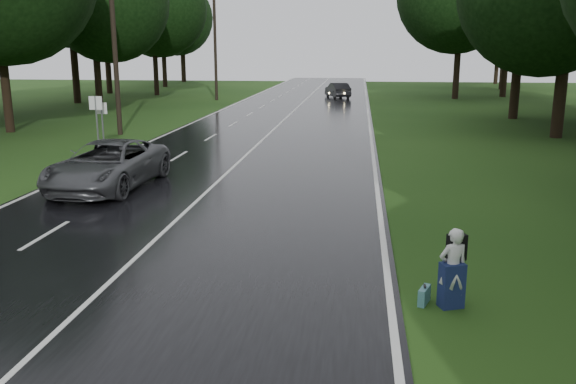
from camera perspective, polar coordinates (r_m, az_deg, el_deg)
name	(u,v)px	position (r m, az deg, el deg)	size (l,w,h in m)	color
ground	(127,268)	(14.09, -15.04, -6.98)	(160.00, 160.00, 0.00)	#244715
road	(264,139)	(32.97, -2.25, 5.09)	(12.00, 140.00, 0.04)	black
lane_center	(264,138)	(32.97, -2.25, 5.13)	(0.12, 140.00, 0.01)	silver
grey_car	(108,165)	(21.90, -16.72, 2.48)	(2.71, 5.87, 1.63)	#444649
far_car	(338,90)	(60.80, 4.73, 9.60)	(1.56, 4.48, 1.48)	black
hitchhiker	(453,271)	(11.84, 15.36, -7.20)	(0.67, 0.64, 1.57)	silver
suitcase	(424,295)	(12.06, 12.79, -9.55)	(0.13, 0.47, 0.33)	teal
utility_pole_mid	(120,135)	(35.98, -15.62, 5.27)	(1.80, 0.28, 10.62)	black
utility_pole_far	(217,100)	(58.69, -6.78, 8.66)	(1.80, 0.28, 10.73)	black
road_sign_a	(99,152)	(30.16, -17.47, 3.65)	(0.63, 0.10, 2.64)	white
road_sign_b	(104,150)	(30.71, -17.02, 3.85)	(0.55, 0.10, 2.29)	white
tree_left_d	(11,132)	(39.29, -24.82, 5.18)	(9.93, 9.93, 15.51)	black
tree_left_e	(100,108)	(52.61, -17.39, 7.60)	(9.32, 9.32, 14.56)	black
tree_left_f	(157,95)	(66.02, -12.32, 8.97)	(9.96, 9.96, 15.56)	black
tree_right_d	(556,138)	(36.62, 24.05, 4.74)	(8.54, 8.54, 13.35)	black
tree_right_e	(513,119)	(45.50, 20.53, 6.54)	(8.59, 8.59, 13.43)	black
tree_right_f	(455,99)	(61.98, 15.54, 8.51)	(10.90, 10.90, 17.04)	black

